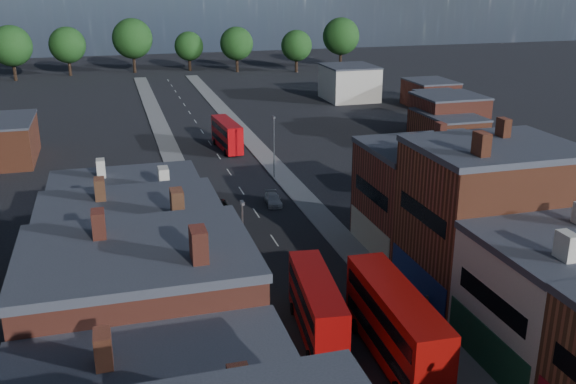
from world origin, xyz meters
TOP-DOWN VIEW (x-y plane):
  - pavement_west at (-6.50, 50.00)m, footprint 3.00×200.00m
  - pavement_east at (6.50, 50.00)m, footprint 3.00×200.00m
  - lamp_post_2 at (-5.20, 30.00)m, footprint 0.25×0.70m
  - lamp_post_3 at (5.20, 60.00)m, footprint 0.25×0.70m
  - bus_0 at (-1.50, 22.11)m, footprint 3.56×10.67m
  - bus_1 at (2.62, 17.68)m, footprint 3.44×12.35m
  - bus_2 at (1.94, 75.48)m, footprint 3.09×10.31m
  - car_2 at (-3.80, 49.23)m, footprint 2.19×4.46m
  - car_3 at (2.54, 50.29)m, footprint 2.02×4.21m
  - ped_3 at (7.70, 22.67)m, footprint 0.69×1.00m

SIDE VIEW (x-z plane):
  - pavement_west at x=-6.50m, z-range 0.00..0.12m
  - pavement_east at x=6.50m, z-range 0.00..0.12m
  - car_3 at x=2.54m, z-range 0.00..1.18m
  - car_2 at x=-3.80m, z-range 0.00..1.22m
  - ped_3 at x=7.70m, z-range 0.12..1.68m
  - bus_2 at x=1.94m, z-range 0.17..4.57m
  - bus_0 at x=-1.50m, z-range 0.18..4.70m
  - bus_1 at x=2.62m, z-range 0.21..5.50m
  - lamp_post_2 at x=-5.20m, z-range 0.64..8.77m
  - lamp_post_3 at x=5.20m, z-range 0.64..8.77m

